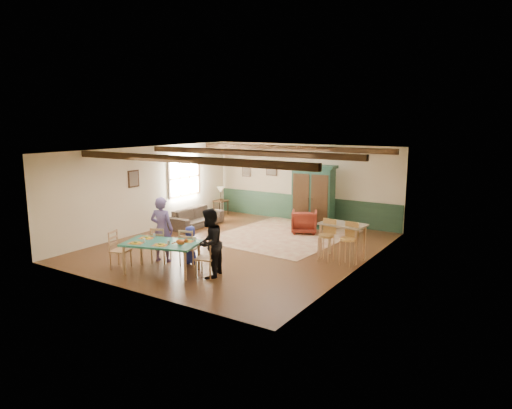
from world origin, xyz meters
The scene contains 35 objects.
floor centered at (0.00, 0.00, 0.00)m, with size 8.00×8.00×0.00m, color #472714.
wall_back centered at (0.00, 4.00, 1.35)m, with size 7.00×0.02×2.70m, color beige.
wall_left centered at (-3.50, 0.00, 1.35)m, with size 0.02×8.00×2.70m, color beige.
wall_right centered at (3.50, 0.00, 1.35)m, with size 0.02×8.00×2.70m, color beige.
ceiling centered at (0.00, 0.00, 2.70)m, with size 7.00×8.00×0.02m, color beige.
wainscot_back centered at (0.00, 3.98, 0.45)m, with size 6.95×0.03×0.90m, color #213C2A.
ceiling_beam_front centered at (0.00, -2.30, 2.61)m, with size 6.95×0.16×0.16m, color black.
ceiling_beam_mid centered at (0.00, 0.40, 2.61)m, with size 6.95×0.16×0.16m, color black.
ceiling_beam_back centered at (0.00, 3.00, 2.61)m, with size 6.95×0.16×0.16m, color black.
window_left centered at (-3.47, 1.70, 1.55)m, with size 0.06×1.60×1.30m, color white, non-canonical shape.
picture_left_wall centered at (-3.47, -0.60, 1.75)m, with size 0.04×0.42×0.52m, color #7F715C, non-canonical shape.
picture_back_a centered at (-1.30, 3.97, 1.80)m, with size 0.45×0.04×0.55m, color #7F715C, non-canonical shape.
picture_back_b centered at (-2.40, 3.97, 1.65)m, with size 0.38×0.04×0.48m, color #7F715C, non-canonical shape.
dining_table centered at (-0.26, -2.78, 0.36)m, with size 1.72×0.95×0.71m, color #206754, non-canonical shape.
dining_chair_far_left centered at (-0.82, -2.23, 0.45)m, with size 0.40×0.42×0.91m, color tan, non-canonical shape.
dining_chair_far_right centered at (-0.09, -2.01, 0.45)m, with size 0.40×0.42×0.91m, color tan, non-canonical shape.
dining_chair_end_left centered at (-1.31, -3.09, 0.45)m, with size 0.40×0.42×0.91m, color tan, non-canonical shape.
dining_chair_end_right centered at (0.79, -2.47, 0.45)m, with size 0.40×0.42×0.91m, color tan, non-canonical shape.
person_man centered at (-0.84, -2.16, 0.82)m, with size 0.60×0.39×1.64m, color slate.
person_woman centered at (0.89, -2.44, 0.79)m, with size 0.76×0.60×1.57m, color black.
person_child centered at (-0.11, -1.94, 0.48)m, with size 0.47×0.30×0.96m, color #263098.
cat centered at (0.27, -2.72, 0.80)m, with size 0.34×0.13×0.17m, color orange, non-canonical shape.
place_setting_near_left centered at (-0.69, -3.16, 0.77)m, with size 0.38×0.29×0.11m, color gold, non-canonical shape.
place_setting_near_center centered at (-0.10, -2.98, 0.77)m, with size 0.38×0.29×0.11m, color gold, non-canonical shape.
place_setting_far_left centered at (-0.83, -2.70, 0.77)m, with size 0.38×0.29×0.11m, color gold, non-canonical shape.
place_setting_far_right centered at (0.18, -2.40, 0.77)m, with size 0.38×0.29×0.11m, color gold, non-canonical shape.
area_rug centered at (0.43, 1.78, 0.01)m, with size 3.51×4.16×0.01m, color beige.
armoire centered at (0.72, 3.24, 1.04)m, with size 1.47×0.59×2.08m, color #153629.
armchair centered at (0.82, 2.42, 0.36)m, with size 0.77×0.79×0.72m, color #551611.
sofa centered at (-2.65, 1.32, 0.30)m, with size 2.05×0.80×0.60m, color #362B22.
end_table centered at (-3.08, 3.26, 0.28)m, with size 0.45×0.45×0.56m, color black, non-canonical shape.
table_lamp centered at (-3.08, 3.26, 0.81)m, with size 0.28×0.28×0.51m, color #CEBD85, non-canonical shape.
counter_table centered at (2.89, 0.43, 0.47)m, with size 1.12×0.65×0.93m, color #BDAD93, non-canonical shape.
bar_stool_left centered at (2.62, 0.04, 0.53)m, with size 0.38×0.41×1.06m, color tan, non-canonical shape.
bar_stool_right centered at (3.20, 0.03, 0.53)m, with size 0.38×0.41×1.06m, color tan, non-canonical shape.
Camera 1 is at (7.08, -10.20, 3.48)m, focal length 32.00 mm.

